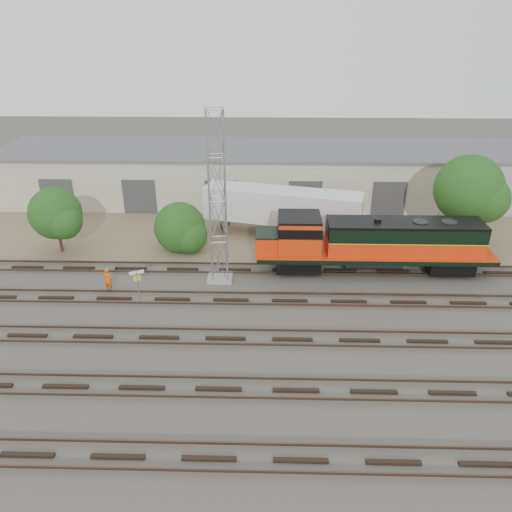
{
  "coord_description": "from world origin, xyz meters",
  "views": [
    {
      "loc": [
        -1.55,
        -27.68,
        17.45
      ],
      "look_at": [
        -2.35,
        4.0,
        2.2
      ],
      "focal_mm": 35.0,
      "sensor_mm": 36.0,
      "label": 1
    }
  ],
  "objects_px": {
    "worker": "(108,280)",
    "locomotive": "(371,243)",
    "semi_trailer": "(286,208)",
    "signal_tower": "(217,203)"
  },
  "relations": [
    {
      "from": "worker",
      "to": "locomotive",
      "type": "bearing_deg",
      "value": -154.12
    },
    {
      "from": "worker",
      "to": "semi_trailer",
      "type": "distance_m",
      "value": 16.28
    },
    {
      "from": "locomotive",
      "to": "signal_tower",
      "type": "relative_size",
      "value": 1.43
    },
    {
      "from": "locomotive",
      "to": "semi_trailer",
      "type": "relative_size",
      "value": 1.27
    },
    {
      "from": "semi_trailer",
      "to": "locomotive",
      "type": "bearing_deg",
      "value": -34.42
    },
    {
      "from": "worker",
      "to": "signal_tower",
      "type": "bearing_deg",
      "value": -150.04
    },
    {
      "from": "signal_tower",
      "to": "semi_trailer",
      "type": "xyz_separation_m",
      "value": [
        5.01,
        8.17,
        -3.32
      ]
    },
    {
      "from": "semi_trailer",
      "to": "signal_tower",
      "type": "bearing_deg",
      "value": -107.81
    },
    {
      "from": "locomotive",
      "to": "worker",
      "type": "bearing_deg",
      "value": -169.96
    },
    {
      "from": "signal_tower",
      "to": "worker",
      "type": "height_order",
      "value": "signal_tower"
    }
  ]
}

